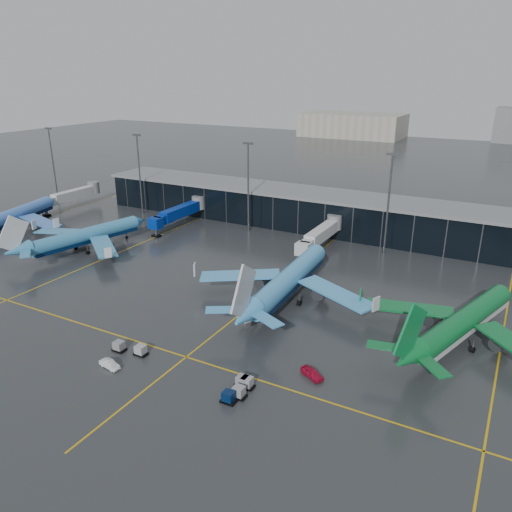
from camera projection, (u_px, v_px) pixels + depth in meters
The scene contains 13 objects.
ground at pixel (190, 308), 98.39m from camera, with size 600.00×600.00×0.00m, color #282B2D.
terminal_pier at pixel (312, 210), 147.51m from camera, with size 142.00×17.00×10.70m.
jet_bridges at pixel (178, 212), 147.89m from camera, with size 94.00×27.50×7.20m.
flood_masts at pixel (314, 192), 132.47m from camera, with size 203.00×0.50×25.50m.
taxi_lines at pixel (260, 298), 102.62m from camera, with size 220.00×120.00×0.02m.
airliner_klm_west at pixel (12, 208), 144.84m from camera, with size 38.05×43.34×13.32m, color #437ADC, non-canonical shape.
airliner_arkefly at pixel (86, 227), 128.23m from camera, with size 36.00×41.00×12.60m, color #3B8DC3, non-canonical shape.
airliner_klm_near at pixel (290, 267), 100.31m from camera, with size 39.59×45.08×13.86m, color #45A1E5, non-canonical shape.
airliner_aer_lingus at pixel (466, 308), 84.00m from camera, with size 36.47×41.54×12.77m, color #0C6A2F, non-canonical shape.
baggage_carts at pixel (199, 374), 75.65m from camera, with size 26.17×5.78×1.70m.
mobile_airstair at pixel (248, 315), 93.81m from camera, with size 3.09×3.73×3.45m.
service_van_red at pixel (312, 373), 75.96m from camera, with size 1.69×4.20×1.43m, color #B40D2F.
service_van_white at pixel (110, 364), 78.42m from camera, with size 1.33×3.81×1.26m, color white.
Camera 1 is at (53.90, -71.56, 43.93)m, focal length 35.00 mm.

